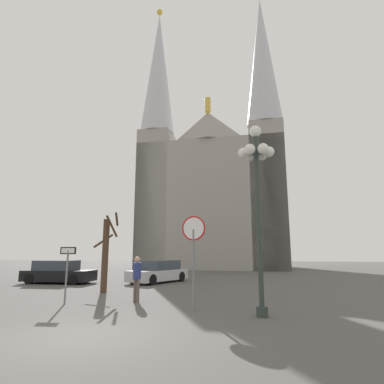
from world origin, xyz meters
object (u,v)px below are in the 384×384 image
parked_car_far_silver (159,272)px  stop_sign (194,242)px  cathedral (213,186)px  street_lamp (257,179)px  bare_tree (106,252)px  one_way_arrow_sign (67,267)px  parked_car_near_black (58,273)px  pedestrian_walking (137,274)px

parked_car_far_silver → stop_sign: bearing=-68.1°
cathedral → street_lamp: size_ratio=5.44×
bare_tree → parked_car_far_silver: 5.69m
street_lamp → parked_car_far_silver: bearing=120.9°
street_lamp → stop_sign: bearing=163.3°
cathedral → one_way_arrow_sign: (-3.22, -26.85, -8.65)m
cathedral → parked_car_near_black: cathedral is taller
bare_tree → parked_car_near_black: size_ratio=0.90×
one_way_arrow_sign → bare_tree: (-0.03, 3.53, 0.54)m
cathedral → bare_tree: (-3.25, -23.32, -8.11)m
bare_tree → pedestrian_walking: 3.71m
one_way_arrow_sign → street_lamp: 7.96m
pedestrian_walking → parked_car_far_silver: bearing=98.9°
one_way_arrow_sign → street_lamp: size_ratio=0.35×
street_lamp → parked_car_far_silver: street_lamp is taller
parked_car_near_black → pedestrian_walking: pedestrian_walking is taller
one_way_arrow_sign → bare_tree: bearing=90.5°
parked_car_near_black → pedestrian_walking: bearing=-40.9°
bare_tree → parked_car_near_black: bearing=141.6°
pedestrian_walking → parked_car_near_black: bearing=139.1°
parked_car_far_silver → bare_tree: bearing=-103.5°
street_lamp → parked_car_near_black: bearing=144.9°
cathedral → pedestrian_walking: (-0.71, -25.89, -8.96)m
pedestrian_walking → stop_sign: bearing=-30.1°
street_lamp → parked_car_far_silver: size_ratio=1.34×
cathedral → pedestrian_walking: cathedral is taller
parked_car_near_black → pedestrian_walking: (7.39, -6.41, 0.42)m
stop_sign → pedestrian_walking: bearing=149.9°
street_lamp → cathedral: bearing=98.3°
cathedral → one_way_arrow_sign: size_ratio=15.73×
cathedral → bare_tree: 24.90m
bare_tree → pedestrian_walking: bare_tree is taller
one_way_arrow_sign → pedestrian_walking: size_ratio=1.21×
street_lamp → parked_car_far_silver: 12.33m
parked_car_near_black → one_way_arrow_sign: bearing=-56.5°
stop_sign → bare_tree: bare_tree is taller
one_way_arrow_sign → parked_car_far_silver: 9.04m
stop_sign → pedestrian_walking: (-2.55, 1.48, -1.22)m
street_lamp → pedestrian_walking: 6.18m
one_way_arrow_sign → parked_car_far_silver: one_way_arrow_sign is taller
pedestrian_walking → bare_tree: bearing=134.7°
bare_tree → parked_car_far_silver: (1.29, 5.39, -1.28)m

